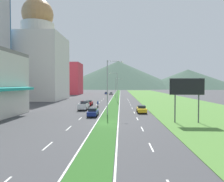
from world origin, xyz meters
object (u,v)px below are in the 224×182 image
at_px(car_0, 89,103).
at_px(pickup_truck_0, 84,106).
at_px(street_lamp_near, 109,84).
at_px(car_3, 93,112).
at_px(street_lamp_mid, 116,85).
at_px(street_lamp_far, 116,86).
at_px(billboard_roadside, 187,89).
at_px(motorcycle_rider, 98,105).
at_px(car_4, 111,93).
at_px(car_2, 142,109).
at_px(car_1, 106,93).

bearing_deg(car_0, pickup_truck_0, -178.82).
relative_size(street_lamp_near, car_3, 2.41).
distance_m(street_lamp_mid, pickup_truck_0, 23.50).
bearing_deg(car_0, street_lamp_far, -9.26).
relative_size(street_lamp_near, billboard_roadside, 1.54).
distance_m(street_lamp_near, motorcycle_rider, 14.32).
height_order(street_lamp_near, car_3, street_lamp_near).
bearing_deg(car_0, car_4, -3.03).
bearing_deg(street_lamp_mid, car_2, -77.29).
relative_size(car_3, motorcycle_rider, 2.26).
bearing_deg(car_1, billboard_roadside, -168.30).
bearing_deg(car_3, street_lamp_near, -57.04).
bearing_deg(car_0, street_lamp_mid, -30.98).
bearing_deg(street_lamp_near, billboard_roadside, -31.78).
bearing_deg(street_lamp_near, street_lamp_far, 89.79).
distance_m(car_0, car_4, 63.36).
relative_size(billboard_roadside, car_0, 1.71).
distance_m(billboard_roadside, car_0, 32.27).
relative_size(street_lamp_mid, car_3, 2.25).
distance_m(car_2, car_3, 11.10).
height_order(car_3, pickup_truck_0, pickup_truck_0).
bearing_deg(billboard_roadside, motorcycle_rider, 128.58).
bearing_deg(street_lamp_far, car_4, 99.84).
distance_m(street_lamp_far, billboard_roadside, 68.99).
bearing_deg(car_4, car_3, -179.72).
bearing_deg(car_2, car_1, -170.76).
bearing_deg(street_lamp_mid, motorcycle_rider, -104.64).
distance_m(car_1, pickup_truck_0, 77.32).
xyz_separation_m(street_lamp_near, billboard_roadside, (12.81, -7.94, -0.81)).
relative_size(street_lamp_far, car_1, 2.12).
xyz_separation_m(car_0, car_3, (3.75, -19.25, 0.02)).
distance_m(street_lamp_near, street_lamp_mid, 29.92).
xyz_separation_m(car_1, motorcycle_rider, (2.87, -72.72, -0.01)).
xyz_separation_m(street_lamp_mid, car_0, (-7.55, -12.58, -5.02)).
bearing_deg(car_4, street_lamp_mid, -175.26).
xyz_separation_m(car_4, pickup_truck_0, (-3.15, -72.48, 0.25)).
relative_size(street_lamp_near, car_1, 2.54).
relative_size(street_lamp_mid, car_1, 2.38).
height_order(street_lamp_mid, car_3, street_lamp_mid).
bearing_deg(car_2, car_0, -135.99).
bearing_deg(billboard_roadside, car_0, 127.71).
xyz_separation_m(street_lamp_far, car_1, (-6.74, 25.54, -4.56)).
distance_m(car_2, pickup_truck_0, 14.20).
bearing_deg(street_lamp_mid, street_lamp_far, 91.17).
bearing_deg(car_0, billboard_roadside, -142.29).
height_order(pickup_truck_0, motorcycle_rider, pickup_truck_0).
height_order(car_0, car_2, car_0).
relative_size(car_4, pickup_truck_0, 0.87).
relative_size(street_lamp_mid, car_0, 2.46).
height_order(car_0, motorcycle_rider, motorcycle_rider).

